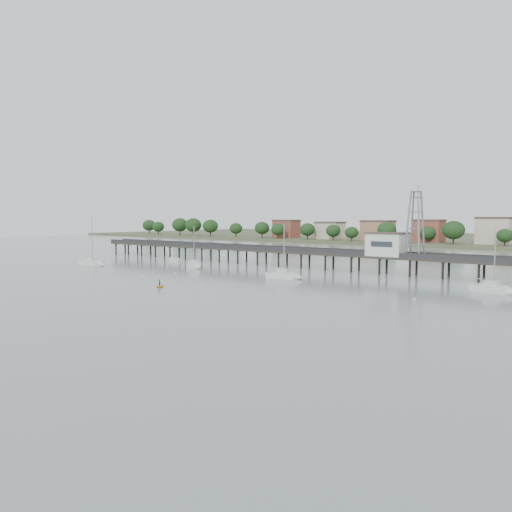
{
  "coord_description": "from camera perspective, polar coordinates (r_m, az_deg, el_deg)",
  "views": [
    {
      "loc": [
        72.21,
        -44.75,
        12.73
      ],
      "look_at": [
        2.09,
        42.0,
        4.0
      ],
      "focal_mm": 35.0,
      "sensor_mm": 36.0,
      "label": 1
    }
  ],
  "objects": [
    {
      "name": "far_shore",
      "position": [
        293.5,
        24.76,
        1.76
      ],
      "size": [
        500.0,
        170.0,
        10.4
      ],
      "color": "#475133",
      "rests_on": "ground"
    },
    {
      "name": "white_tender",
      "position": [
        144.08,
        -9.19,
        -0.45
      ],
      "size": [
        4.21,
        1.91,
        1.61
      ],
      "rotation": [
        0.0,
        0.0,
        -0.05
      ],
      "color": "silver",
      "rests_on": "ground"
    },
    {
      "name": "pier",
      "position": [
        127.54,
        4.36,
        0.45
      ],
      "size": [
        150.0,
        5.0,
        5.5
      ],
      "color": "#2D2823",
      "rests_on": "ground"
    },
    {
      "name": "mooring_buoys",
      "position": [
        105.26,
        -7.38,
        -2.46
      ],
      "size": [
        85.65,
        13.89,
        0.39
      ],
      "color": "beige",
      "rests_on": "ground"
    },
    {
      "name": "lattice_tower",
      "position": [
        112.4,
        17.74,
        3.43
      ],
      "size": [
        3.2,
        3.2,
        15.5
      ],
      "color": "slate",
      "rests_on": "ground"
    },
    {
      "name": "sailboat_a",
      "position": [
        136.95,
        -17.92,
        -0.81
      ],
      "size": [
        8.61,
        3.22,
        13.9
      ],
      "rotation": [
        0.0,
        0.0,
        0.09
      ],
      "color": "silver",
      "rests_on": "ground"
    },
    {
      "name": "dinghy_occupant",
      "position": [
        92.26,
        -10.95,
        -3.54
      ],
      "size": [
        0.54,
        1.26,
        0.29
      ],
      "primitive_type": "imported",
      "rotation": [
        0.0,
        0.0,
        3.06
      ],
      "color": "black",
      "rests_on": "ground"
    },
    {
      "name": "ground_plane",
      "position": [
        85.9,
        -19.1,
        -4.3
      ],
      "size": [
        500.0,
        500.0,
        0.0
      ],
      "primitive_type": "plane",
      "color": "slate",
      "rests_on": "ground"
    },
    {
      "name": "yellow_dinghy",
      "position": [
        92.26,
        -10.95,
        -3.54
      ],
      "size": [
        1.63,
        1.47,
        2.39
      ],
      "primitive_type": "imported",
      "rotation": [
        0.0,
        0.0,
        0.69
      ],
      "color": "#EBB113",
      "rests_on": "ground"
    },
    {
      "name": "sailboat_e",
      "position": [
        92.68,
        25.9,
        -3.47
      ],
      "size": [
        7.33,
        3.02,
        11.86
      ],
      "rotation": [
        0.0,
        0.0,
        -0.14
      ],
      "color": "silver",
      "rests_on": "ground"
    },
    {
      "name": "pier_building",
      "position": [
        115.06,
        14.67,
        1.31
      ],
      "size": [
        8.4,
        5.4,
        5.3
      ],
      "color": "silver",
      "rests_on": "ground"
    },
    {
      "name": "sailboat_b",
      "position": [
        124.9,
        -6.97,
        -1.11
      ],
      "size": [
        6.76,
        4.18,
        10.95
      ],
      "rotation": [
        0.0,
        0.0,
        -0.38
      ],
      "color": "silver",
      "rests_on": "ground"
    },
    {
      "name": "sailboat_c",
      "position": [
        102.72,
        3.57,
        -2.29
      ],
      "size": [
        7.34,
        4.55,
        11.81
      ],
      "rotation": [
        0.0,
        0.0,
        0.38
      ],
      "color": "silver",
      "rests_on": "ground"
    }
  ]
}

